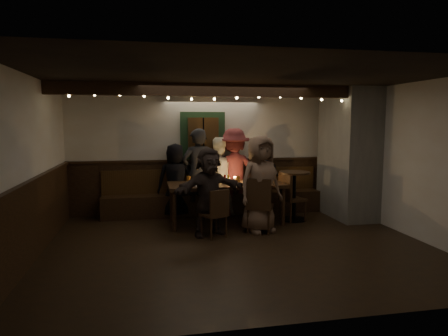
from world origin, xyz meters
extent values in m
cube|color=black|center=(0.00, 0.00, -0.01)|extent=(6.00, 5.00, 0.01)
cube|color=black|center=(0.00, 0.00, 2.60)|extent=(6.00, 5.00, 0.01)
cube|color=beige|center=(0.00, 2.50, 1.30)|extent=(6.00, 0.01, 2.60)
cube|color=beige|center=(-3.00, 0.00, 1.30)|extent=(0.01, 5.00, 2.60)
cube|color=beige|center=(3.00, 0.00, 1.30)|extent=(0.01, 5.00, 2.60)
cube|color=black|center=(0.00, 2.48, 0.55)|extent=(6.00, 0.05, 1.10)
cube|color=black|center=(-2.98, 0.00, 0.55)|extent=(0.05, 5.00, 1.10)
cube|color=slate|center=(2.65, 1.50, 1.30)|extent=(0.70, 1.40, 2.60)
cube|color=black|center=(0.00, 2.23, 0.23)|extent=(4.60, 0.45, 0.45)
cube|color=#41270F|center=(0.00, 2.41, 0.70)|extent=(4.60, 0.06, 0.50)
cube|color=#214224|center=(-0.20, 2.44, 1.65)|extent=(0.95, 0.04, 1.00)
cube|color=#41270F|center=(-0.20, 2.38, 1.65)|extent=(0.64, 0.12, 0.76)
cube|color=black|center=(0.00, 1.00, 2.49)|extent=(6.00, 0.16, 0.22)
sphere|color=#FFE599|center=(-2.60, 0.98, 2.36)|extent=(0.04, 0.04, 0.04)
sphere|color=#FFE599|center=(-2.20, 0.98, 2.38)|extent=(0.04, 0.04, 0.04)
sphere|color=#FFE599|center=(-1.80, 0.98, 2.39)|extent=(0.04, 0.04, 0.04)
sphere|color=#FFE599|center=(-1.40, 0.98, 2.37)|extent=(0.04, 0.04, 0.04)
sphere|color=#FFE599|center=(-1.00, 0.98, 2.35)|extent=(0.04, 0.04, 0.04)
sphere|color=#FFE599|center=(-0.60, 0.98, 2.33)|extent=(0.04, 0.04, 0.04)
sphere|color=#FFE599|center=(-0.20, 0.98, 2.34)|extent=(0.04, 0.04, 0.04)
sphere|color=#FFE599|center=(0.20, 0.98, 2.36)|extent=(0.04, 0.04, 0.04)
sphere|color=#FFE599|center=(0.60, 0.98, 2.38)|extent=(0.04, 0.04, 0.04)
sphere|color=#FFE599|center=(1.00, 0.98, 2.39)|extent=(0.04, 0.04, 0.04)
sphere|color=#FFE599|center=(1.40, 0.98, 2.37)|extent=(0.04, 0.04, 0.04)
sphere|color=#FFE599|center=(1.80, 0.98, 2.35)|extent=(0.04, 0.04, 0.04)
sphere|color=#FFE599|center=(2.20, 0.98, 2.33)|extent=(0.04, 0.04, 0.04)
sphere|color=#FFE599|center=(2.60, 0.98, 2.34)|extent=(0.04, 0.04, 0.04)
cube|color=black|center=(0.09, 1.40, 0.75)|extent=(2.19, 0.94, 0.06)
cylinder|color=black|center=(-0.92, 1.01, 0.36)|extent=(0.07, 0.07, 0.72)
cylinder|color=black|center=(-0.92, 1.79, 0.36)|extent=(0.07, 0.07, 0.72)
cylinder|color=black|center=(1.10, 1.01, 0.36)|extent=(0.07, 0.07, 0.72)
cylinder|color=black|center=(1.10, 1.79, 0.36)|extent=(0.07, 0.07, 0.72)
cylinder|color=#BF7226|center=(-0.62, 1.47, 0.86)|extent=(0.07, 0.07, 0.15)
cylinder|color=#BF7226|center=(-0.30, 1.14, 0.86)|extent=(0.07, 0.07, 0.15)
cylinder|color=silver|center=(-0.07, 1.58, 0.86)|extent=(0.07, 0.07, 0.15)
cylinder|color=#BF7226|center=(0.30, 1.28, 0.86)|extent=(0.07, 0.07, 0.15)
cylinder|color=silver|center=(0.65, 1.56, 0.86)|extent=(0.07, 0.07, 0.15)
cylinder|color=#BF7226|center=(0.90, 1.20, 0.86)|extent=(0.07, 0.07, 0.15)
cylinder|color=white|center=(-0.39, 1.09, 0.79)|extent=(0.27, 0.27, 0.02)
cube|color=#B2B2B7|center=(0.09, 1.35, 0.81)|extent=(0.17, 0.10, 0.05)
cylinder|color=#990C0C|center=(0.06, 1.35, 0.87)|extent=(0.04, 0.04, 0.17)
cylinder|color=gold|center=(0.12, 1.35, 0.87)|extent=(0.04, 0.04, 0.17)
cylinder|color=silver|center=(0.27, 1.45, 0.82)|extent=(0.05, 0.05, 0.08)
sphere|color=#FFB24C|center=(0.27, 1.45, 0.89)|extent=(0.03, 0.03, 0.03)
cube|color=black|center=(-0.29, 0.55, 0.38)|extent=(0.49, 0.49, 0.04)
cube|color=black|center=(-0.22, 0.39, 0.61)|extent=(0.36, 0.19, 0.43)
cylinder|color=black|center=(-0.22, 0.75, 0.18)|extent=(0.03, 0.03, 0.36)
cylinder|color=black|center=(-0.09, 0.47, 0.18)|extent=(0.03, 0.03, 0.36)
cylinder|color=black|center=(-0.49, 0.62, 0.18)|extent=(0.03, 0.03, 0.36)
cylinder|color=black|center=(-0.37, 0.35, 0.18)|extent=(0.03, 0.03, 0.36)
cube|color=black|center=(0.56, 0.70, 0.45)|extent=(0.58, 0.58, 0.04)
cube|color=black|center=(0.48, 0.52, 0.73)|extent=(0.42, 0.22, 0.50)
cylinder|color=black|center=(0.80, 0.79, 0.22)|extent=(0.04, 0.04, 0.43)
cylinder|color=black|center=(0.65, 0.47, 0.22)|extent=(0.04, 0.04, 0.43)
cylinder|color=black|center=(0.47, 0.94, 0.22)|extent=(0.04, 0.04, 0.43)
cylinder|color=black|center=(0.32, 0.61, 0.22)|extent=(0.04, 0.04, 0.43)
cube|color=black|center=(1.42, 1.34, 0.43)|extent=(0.52, 0.52, 0.04)
cube|color=black|center=(1.24, 1.29, 0.69)|extent=(0.15, 0.42, 0.48)
cylinder|color=black|center=(1.63, 1.22, 0.21)|extent=(0.04, 0.04, 0.41)
cylinder|color=black|center=(1.30, 1.13, 0.21)|extent=(0.04, 0.04, 0.41)
cylinder|color=black|center=(1.54, 1.55, 0.21)|extent=(0.04, 0.04, 0.41)
cylinder|color=black|center=(1.21, 1.46, 0.21)|extent=(0.04, 0.04, 0.41)
cylinder|color=black|center=(1.47, 1.40, 0.01)|extent=(0.49, 0.49, 0.03)
cylinder|color=black|center=(1.47, 1.40, 0.47)|extent=(0.07, 0.07, 0.95)
cylinder|color=black|center=(1.47, 1.40, 0.95)|extent=(0.61, 0.61, 0.04)
imported|color=black|center=(-0.81, 2.15, 0.75)|extent=(0.74, 0.49, 1.51)
imported|color=black|center=(-0.37, 2.12, 0.90)|extent=(0.76, 0.62, 1.81)
imported|color=white|center=(0.06, 2.15, 0.81)|extent=(0.85, 0.69, 1.63)
imported|color=maroon|center=(0.41, 2.13, 0.90)|extent=(1.22, 0.77, 1.81)
imported|color=#262830|center=(1.02, 2.11, 0.74)|extent=(0.94, 0.57, 1.49)
imported|color=#2E2420|center=(-0.35, 0.69, 0.76)|extent=(1.48, 0.90, 1.52)
imported|color=brown|center=(0.56, 0.71, 0.86)|extent=(0.97, 0.79, 1.71)
camera|label=1|loc=(-1.40, -5.95, 1.94)|focal=32.00mm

